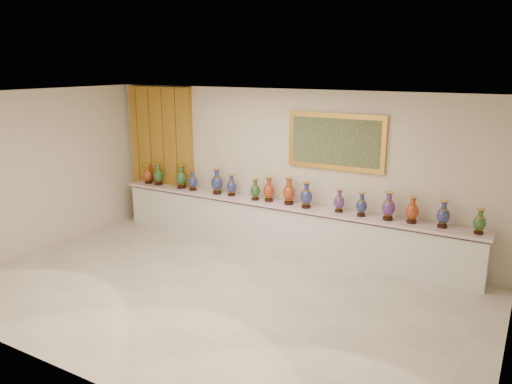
# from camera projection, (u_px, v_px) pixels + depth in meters

# --- Properties ---
(ground) EXTENTS (8.00, 8.00, 0.00)m
(ground) POSITION_uv_depth(u_px,v_px,m) (214.00, 294.00, 7.68)
(ground) COLOR beige
(ground) RESTS_ON ground
(room) EXTENTS (8.00, 8.00, 8.00)m
(room) POSITION_uv_depth(u_px,v_px,m) (185.00, 154.00, 10.50)
(room) COLOR beige
(room) RESTS_ON ground
(counter) EXTENTS (7.28, 0.48, 0.90)m
(counter) POSITION_uv_depth(u_px,v_px,m) (282.00, 227.00, 9.48)
(counter) COLOR white
(counter) RESTS_ON ground
(vase_0) EXTENTS (0.23, 0.23, 0.42)m
(vase_0) POSITION_uv_depth(u_px,v_px,m) (148.00, 175.00, 10.88)
(vase_0) COLOR black
(vase_0) RESTS_ON counter
(vase_1) EXTENTS (0.22, 0.22, 0.47)m
(vase_1) POSITION_uv_depth(u_px,v_px,m) (158.00, 175.00, 10.73)
(vase_1) COLOR black
(vase_1) RESTS_ON counter
(vase_2) EXTENTS (0.26, 0.26, 0.49)m
(vase_2) POSITION_uv_depth(u_px,v_px,m) (181.00, 178.00, 10.45)
(vase_2) COLOR black
(vase_2) RESTS_ON counter
(vase_3) EXTENTS (0.20, 0.20, 0.42)m
(vase_3) POSITION_uv_depth(u_px,v_px,m) (193.00, 182.00, 10.28)
(vase_3) COLOR black
(vase_3) RESTS_ON counter
(vase_4) EXTENTS (0.27, 0.27, 0.51)m
(vase_4) POSITION_uv_depth(u_px,v_px,m) (217.00, 183.00, 9.99)
(vase_4) COLOR black
(vase_4) RESTS_ON counter
(vase_5) EXTENTS (0.22, 0.22, 0.43)m
(vase_5) POSITION_uv_depth(u_px,v_px,m) (232.00, 186.00, 9.86)
(vase_5) COLOR black
(vase_5) RESTS_ON counter
(vase_6) EXTENTS (0.20, 0.20, 0.41)m
(vase_6) POSITION_uv_depth(u_px,v_px,m) (255.00, 191.00, 9.54)
(vase_6) COLOR black
(vase_6) RESTS_ON counter
(vase_7) EXTENTS (0.28, 0.28, 0.47)m
(vase_7) POSITION_uv_depth(u_px,v_px,m) (269.00, 190.00, 9.46)
(vase_7) COLOR black
(vase_7) RESTS_ON counter
(vase_8) EXTENTS (0.28, 0.28, 0.50)m
(vase_8) POSITION_uv_depth(u_px,v_px,m) (289.00, 192.00, 9.25)
(vase_8) COLOR black
(vase_8) RESTS_ON counter
(vase_9) EXTENTS (0.27, 0.27, 0.48)m
(vase_9) POSITION_uv_depth(u_px,v_px,m) (306.00, 196.00, 9.01)
(vase_9) COLOR black
(vase_9) RESTS_ON counter
(vase_10) EXTENTS (0.21, 0.21, 0.41)m
(vase_10) POSITION_uv_depth(u_px,v_px,m) (339.00, 202.00, 8.77)
(vase_10) COLOR black
(vase_10) RESTS_ON counter
(vase_11) EXTENTS (0.23, 0.23, 0.41)m
(vase_11) POSITION_uv_depth(u_px,v_px,m) (362.00, 206.00, 8.52)
(vase_11) COLOR black
(vase_11) RESTS_ON counter
(vase_12) EXTENTS (0.30, 0.30, 0.48)m
(vase_12) POSITION_uv_depth(u_px,v_px,m) (388.00, 207.00, 8.31)
(vase_12) COLOR black
(vase_12) RESTS_ON counter
(vase_13) EXTENTS (0.26, 0.26, 0.45)m
(vase_13) POSITION_uv_depth(u_px,v_px,m) (412.00, 211.00, 8.15)
(vase_13) COLOR black
(vase_13) RESTS_ON counter
(vase_14) EXTENTS (0.21, 0.21, 0.44)m
(vase_14) POSITION_uv_depth(u_px,v_px,m) (443.00, 215.00, 7.93)
(vase_14) COLOR black
(vase_14) RESTS_ON counter
(vase_15) EXTENTS (0.24, 0.24, 0.40)m
(vase_15) POSITION_uv_depth(u_px,v_px,m) (480.00, 223.00, 7.62)
(vase_15) COLOR black
(vase_15) RESTS_ON counter
(label_card) EXTENTS (0.10, 0.06, 0.00)m
(label_card) POSITION_uv_depth(u_px,v_px,m) (223.00, 196.00, 9.85)
(label_card) COLOR white
(label_card) RESTS_ON counter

